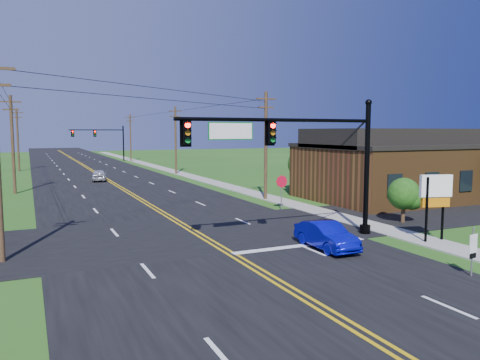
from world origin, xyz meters
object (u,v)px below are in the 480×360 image
signal_mast_main (298,151)px  blue_car (326,236)px  signal_mast_far (100,138)px  route_sign (473,248)px  stop_sign (282,185)px

signal_mast_main → blue_car: (0.45, -1.99, -4.09)m
signal_mast_main → blue_car: bearing=-77.3°
signal_mast_main → signal_mast_far: (0.10, 72.00, -0.20)m
blue_car → route_sign: 6.63m
blue_car → route_sign: size_ratio=2.00×
signal_mast_main → signal_mast_far: bearing=89.9°
signal_mast_main → signal_mast_far: size_ratio=1.03×
signal_mast_main → blue_car: 4.57m
signal_mast_far → blue_car: size_ratio=2.75×
signal_mast_main → blue_car: size_ratio=2.83×
signal_mast_far → route_sign: signal_mast_far is taller
signal_mast_far → blue_car: signal_mast_far is taller
signal_mast_far → stop_sign: 63.21m
signal_mast_main → blue_car: signal_mast_main is taller
signal_mast_far → route_sign: bearing=-87.8°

